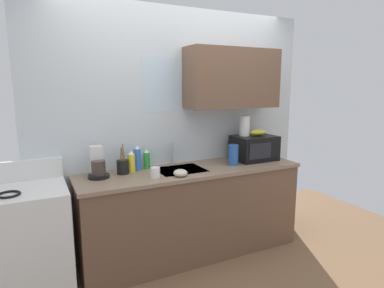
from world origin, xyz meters
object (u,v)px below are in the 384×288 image
object	(u,v)px
mug_white	(155,173)
small_bowl	(180,173)
dish_soap_bottle_yellow	(131,162)
banana_bunch	(258,132)
coffee_maker	(98,166)
stove_range	(31,241)
cereal_canister	(233,155)
utensil_crock	(123,167)
dish_soap_bottle_green	(147,159)
paper_towel_roll	(245,126)
microwave	(254,148)
dish_soap_bottle_blue	(137,158)

from	to	relation	value
mug_white	small_bowl	world-z (taller)	mug_white
small_bowl	dish_soap_bottle_yellow	bearing A→B (deg)	136.31
banana_bunch	coffee_maker	world-z (taller)	banana_bunch
stove_range	cereal_canister	world-z (taller)	cereal_canister
stove_range	utensil_crock	size ratio (longest dim) A/B	3.85
dish_soap_bottle_green	small_bowl	xyz separation A→B (m)	(0.18, -0.42, -0.06)
stove_range	paper_towel_roll	distance (m)	2.32
stove_range	utensil_crock	bearing A→B (deg)	8.17
dish_soap_bottle_green	mug_white	size ratio (longest dim) A/B	2.06
paper_towel_roll	cereal_canister	world-z (taller)	paper_towel_roll
microwave	coffee_maker	size ratio (longest dim) A/B	1.64
dish_soap_bottle_yellow	cereal_canister	distance (m)	1.05
coffee_maker	dish_soap_bottle_blue	xyz separation A→B (m)	(0.40, 0.09, 0.01)
paper_towel_roll	banana_bunch	bearing A→B (deg)	-18.43
coffee_maker	dish_soap_bottle_blue	bearing A→B (deg)	12.75
cereal_canister	mug_white	size ratio (longest dim) A/B	2.24
utensil_crock	banana_bunch	bearing A→B (deg)	-2.65
mug_white	coffee_maker	bearing A→B (deg)	151.52
microwave	paper_towel_roll	world-z (taller)	paper_towel_roll
cereal_canister	mug_white	bearing A→B (deg)	-174.24
coffee_maker	banana_bunch	bearing A→B (deg)	-1.92
coffee_maker	dish_soap_bottle_blue	distance (m)	0.41
microwave	dish_soap_bottle_green	distance (m)	1.20
stove_range	dish_soap_bottle_blue	bearing A→B (deg)	11.26
dish_soap_bottle_yellow	cereal_canister	size ratio (longest dim) A/B	0.99
microwave	mug_white	xyz separation A→B (m)	(-1.23, -0.19, -0.09)
stove_range	coffee_maker	world-z (taller)	coffee_maker
dish_soap_bottle_green	mug_white	world-z (taller)	dish_soap_bottle_green
banana_bunch	dish_soap_bottle_yellow	xyz separation A→B (m)	(-1.42, 0.09, -0.21)
banana_bunch	paper_towel_roll	world-z (taller)	paper_towel_roll
microwave	cereal_canister	bearing A→B (deg)	-163.83
dish_soap_bottle_green	utensil_crock	distance (m)	0.29
microwave	banana_bunch	world-z (taller)	banana_bunch
coffee_maker	microwave	bearing A→B (deg)	-2.03
paper_towel_roll	mug_white	size ratio (longest dim) A/B	2.32
microwave	stove_range	bearing A→B (deg)	-178.87
dish_soap_bottle_green	utensil_crock	size ratio (longest dim) A/B	0.70
stove_range	utensil_crock	world-z (taller)	utensil_crock
microwave	small_bowl	xyz separation A→B (m)	(-1.01, -0.25, -0.10)
dish_soap_bottle_yellow	cereal_canister	bearing A→B (deg)	-10.53
microwave	dish_soap_bottle_blue	world-z (taller)	microwave
stove_range	microwave	bearing A→B (deg)	1.13
cereal_canister	mug_white	xyz separation A→B (m)	(-0.89, -0.09, -0.06)
coffee_maker	dish_soap_bottle_blue	world-z (taller)	coffee_maker
coffee_maker	small_bowl	bearing A→B (deg)	-24.46
microwave	coffee_maker	distance (m)	1.69
dish_soap_bottle_green	dish_soap_bottle_blue	bearing A→B (deg)	-168.76
dish_soap_bottle_green	utensil_crock	world-z (taller)	utensil_crock
banana_bunch	cereal_canister	size ratio (longest dim) A/B	0.94
stove_range	coffee_maker	distance (m)	0.80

